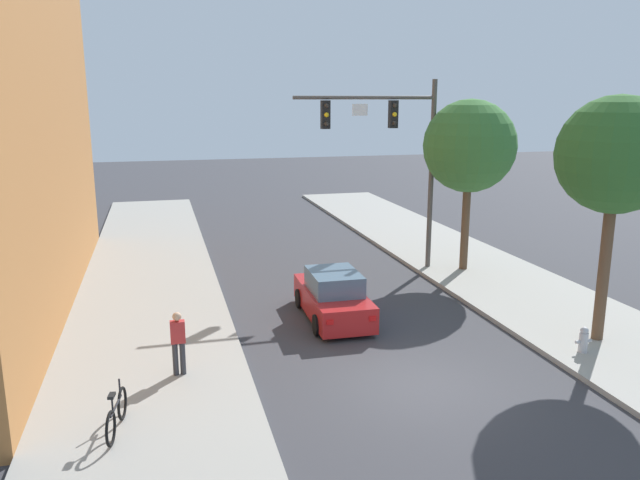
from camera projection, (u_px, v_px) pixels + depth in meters
The scene contains 9 objects.
ground_plane at pixel (420, 385), 15.31m from camera, with size 120.00×120.00×0.00m, color #38383D.
sidewalk_left at pixel (148, 415), 13.68m from camera, with size 5.00×60.00×0.15m, color #99968E.
traffic_signal_mast at pixel (395, 141), 24.05m from camera, with size 5.73×0.38×7.50m.
car_lead_red at pixel (333, 297), 19.77m from camera, with size 1.90×4.27×1.60m.
pedestrian_sidewalk_left_walker at pixel (178, 340), 15.36m from camera, with size 0.36×0.22×1.64m.
bicycle_leaning at pixel (116, 414), 12.80m from camera, with size 0.35×1.76×0.98m.
fire_hydrant at pixel (584, 340), 16.86m from camera, with size 0.48×0.24×0.72m.
street_tree_nearest at pixel (616, 156), 16.71m from camera, with size 3.21×3.21×6.89m.
street_tree_second at pixel (469, 147), 24.15m from camera, with size 3.63×3.63×6.77m.
Camera 1 is at (-5.98, -13.03, 6.91)m, focal length 34.77 mm.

